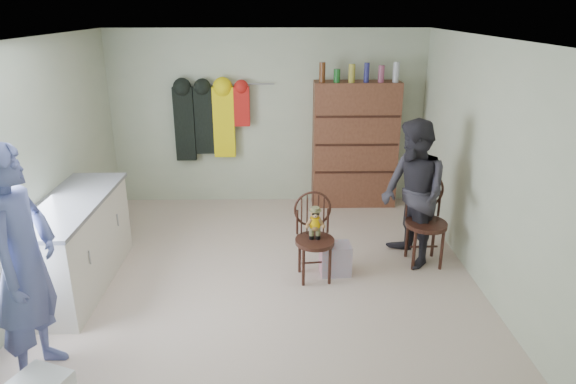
{
  "coord_description": "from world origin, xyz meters",
  "views": [
    {
      "loc": [
        0.15,
        -4.83,
        2.78
      ],
      "look_at": [
        0.25,
        0.2,
        0.95
      ],
      "focal_mm": 32.0,
      "sensor_mm": 36.0,
      "label": 1
    }
  ],
  "objects_px": {
    "counter": "(75,243)",
    "chair_far": "(425,216)",
    "dresser": "(355,144)",
    "chair_front": "(314,231)"
  },
  "relations": [
    {
      "from": "counter",
      "to": "chair_front",
      "type": "distance_m",
      "value": 2.48
    },
    {
      "from": "chair_front",
      "to": "chair_far",
      "type": "distance_m",
      "value": 1.32
    },
    {
      "from": "chair_far",
      "to": "dresser",
      "type": "relative_size",
      "value": 0.5
    },
    {
      "from": "counter",
      "to": "chair_far",
      "type": "bearing_deg",
      "value": 7.05
    },
    {
      "from": "chair_far",
      "to": "dresser",
      "type": "xyz_separation_m",
      "value": [
        -0.55,
        1.83,
        0.35
      ]
    },
    {
      "from": "counter",
      "to": "chair_front",
      "type": "height_order",
      "value": "chair_front"
    },
    {
      "from": "chair_far",
      "to": "dresser",
      "type": "height_order",
      "value": "dresser"
    },
    {
      "from": "chair_far",
      "to": "dresser",
      "type": "distance_m",
      "value": 1.95
    },
    {
      "from": "counter",
      "to": "chair_front",
      "type": "xyz_separation_m",
      "value": [
        2.48,
        0.13,
        0.07
      ]
    },
    {
      "from": "counter",
      "to": "chair_far",
      "type": "height_order",
      "value": "chair_far"
    }
  ]
}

